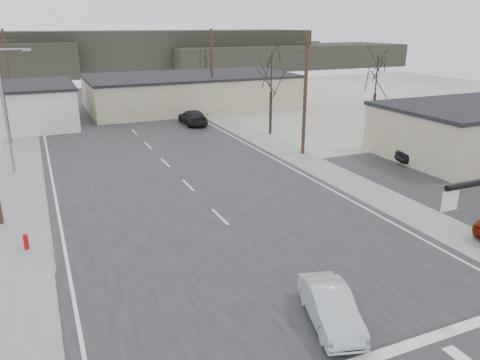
% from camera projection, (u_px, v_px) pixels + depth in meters
% --- Properties ---
extents(ground, '(140.00, 140.00, 0.00)m').
position_uv_depth(ground, '(288.00, 285.00, 19.98)').
color(ground, silver).
rests_on(ground, ground).
extents(main_road, '(18.00, 110.00, 0.05)m').
position_uv_depth(main_road, '(184.00, 181.00, 32.99)').
color(main_road, black).
rests_on(main_road, ground).
extents(cross_road, '(90.00, 10.00, 0.04)m').
position_uv_depth(cross_road, '(288.00, 284.00, 19.97)').
color(cross_road, black).
rests_on(cross_road, ground).
extents(sidewalk_left, '(3.00, 90.00, 0.06)m').
position_uv_depth(sidewalk_left, '(20.00, 180.00, 33.30)').
color(sidewalk_left, gray).
rests_on(sidewalk_left, ground).
extents(sidewalk_right, '(3.00, 90.00, 0.06)m').
position_uv_depth(sidewalk_right, '(282.00, 149.00, 41.37)').
color(sidewalk_right, gray).
rests_on(sidewalk_right, ground).
extents(fire_hydrant, '(0.24, 0.24, 0.87)m').
position_uv_depth(fire_hydrant, '(26.00, 242.00, 22.90)').
color(fire_hydrant, '#A50C0C').
rests_on(fire_hydrant, ground).
extents(building_right_far, '(26.30, 14.30, 4.30)m').
position_uv_depth(building_right_far, '(191.00, 91.00, 61.29)').
color(building_right_far, beige).
rests_on(building_right_far, ground).
extents(building_lot, '(14.30, 10.30, 4.30)m').
position_uv_depth(building_lot, '(471.00, 130.00, 38.85)').
color(building_lot, beige).
rests_on(building_lot, ground).
extents(upole_left_c, '(2.20, 0.30, 10.00)m').
position_uv_depth(upole_left_c, '(1.00, 87.00, 41.71)').
color(upole_left_c, '#492E22').
rests_on(upole_left_c, ground).
extents(upole_left_d, '(2.20, 0.30, 10.00)m').
position_uv_depth(upole_left_d, '(8.00, 68.00, 59.07)').
color(upole_left_d, '#492E22').
rests_on(upole_left_d, ground).
extents(upole_right_a, '(2.20, 0.30, 10.00)m').
position_uv_depth(upole_right_a, '(305.00, 92.00, 38.32)').
color(upole_right_a, '#492E22').
rests_on(upole_right_a, ground).
extents(upole_right_b, '(2.20, 0.30, 10.00)m').
position_uv_depth(upole_right_b, '(212.00, 69.00, 57.42)').
color(upole_right_b, '#492E22').
rests_on(upole_right_b, ground).
extents(streetlight_main, '(2.40, 0.25, 9.00)m').
position_uv_depth(streetlight_main, '(7.00, 105.00, 33.34)').
color(streetlight_main, gray).
rests_on(streetlight_main, ground).
extents(tree_right_mid, '(3.74, 3.74, 8.33)m').
position_uv_depth(tree_right_mid, '(271.00, 74.00, 45.42)').
color(tree_right_mid, '#2F211C').
rests_on(tree_right_mid, ground).
extents(tree_right_far, '(3.52, 3.52, 7.84)m').
position_uv_depth(tree_right_far, '(206.00, 59.00, 69.05)').
color(tree_right_far, '#2F211C').
rests_on(tree_right_far, ground).
extents(tree_lot, '(3.52, 3.52, 7.84)m').
position_uv_depth(tree_lot, '(377.00, 77.00, 45.67)').
color(tree_lot, '#2F211C').
rests_on(tree_lot, ground).
extents(hill_center, '(80.00, 18.00, 9.00)m').
position_uv_depth(hill_center, '(141.00, 51.00, 107.59)').
color(hill_center, '#333026').
rests_on(hill_center, ground).
extents(hill_right, '(60.00, 18.00, 5.50)m').
position_uv_depth(hill_right, '(287.00, 56.00, 116.26)').
color(hill_right, '#333026').
rests_on(hill_right, ground).
extents(sedan_crossing, '(2.50, 4.38, 1.37)m').
position_uv_depth(sedan_crossing, '(330.00, 307.00, 17.17)').
color(sedan_crossing, '#AFB6BA').
rests_on(sedan_crossing, main_road).
extents(car_far_a, '(2.32, 5.44, 1.56)m').
position_uv_depth(car_far_a, '(193.00, 117.00, 51.28)').
color(car_far_a, black).
rests_on(car_far_a, main_road).
extents(car_far_b, '(2.20, 4.30, 1.40)m').
position_uv_depth(car_far_b, '(47.00, 93.00, 69.99)').
color(car_far_b, black).
rests_on(car_far_b, main_road).
extents(car_parked_dark_a, '(4.63, 2.81, 1.47)m').
position_uv_depth(car_parked_dark_a, '(424.00, 154.00, 37.02)').
color(car_parked_dark_a, black).
rests_on(car_parked_dark_a, parking_lot).
extents(car_parked_dark_b, '(5.11, 3.17, 1.59)m').
position_uv_depth(car_parked_dark_b, '(462.00, 153.00, 37.05)').
color(car_parked_dark_b, black).
rests_on(car_parked_dark_b, parking_lot).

